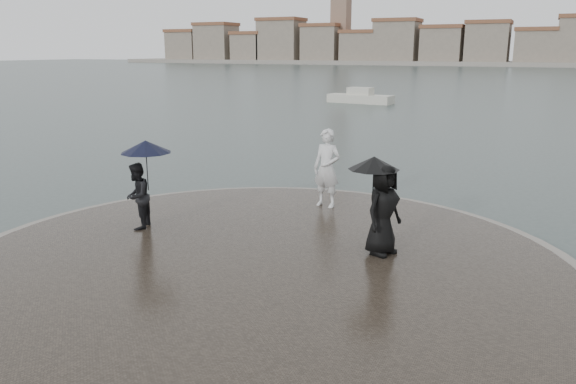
% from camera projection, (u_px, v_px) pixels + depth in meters
% --- Properties ---
extents(ground, '(400.00, 400.00, 0.00)m').
position_uv_depth(ground, '(145.00, 368.00, 7.90)').
color(ground, '#2B3835').
rests_on(ground, ground).
extents(kerb_ring, '(12.50, 12.50, 0.32)m').
position_uv_depth(kerb_ring, '(260.00, 271.00, 10.94)').
color(kerb_ring, gray).
rests_on(kerb_ring, ground).
extents(quay_tip, '(11.90, 11.90, 0.36)m').
position_uv_depth(quay_tip, '(260.00, 270.00, 10.93)').
color(quay_tip, '#2D261E').
rests_on(quay_tip, ground).
extents(statue, '(0.80, 0.59, 2.03)m').
position_uv_depth(statue, '(327.00, 168.00, 14.47)').
color(statue, silver).
rests_on(statue, quay_tip).
extents(visitor_left, '(1.21, 1.13, 2.04)m').
position_uv_depth(visitor_left, '(140.00, 179.00, 12.62)').
color(visitor_left, black).
rests_on(visitor_left, quay_tip).
extents(visitor_right, '(1.20, 1.14, 1.95)m').
position_uv_depth(visitor_right, '(381.00, 199.00, 11.08)').
color(visitor_right, black).
rests_on(visitor_right, quay_tip).
extents(far_skyline, '(260.00, 20.00, 37.00)m').
position_uv_depth(far_skyline, '(510.00, 45.00, 150.46)').
color(far_skyline, gray).
rests_on(far_skyline, ground).
extents(boats, '(34.63, 8.43, 1.50)m').
position_uv_depth(boats, '(551.00, 103.00, 43.24)').
color(boats, beige).
rests_on(boats, ground).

